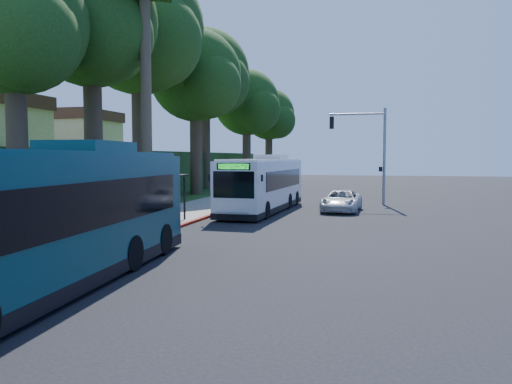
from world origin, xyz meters
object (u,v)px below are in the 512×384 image
(white_bus, at_px, (264,183))
(pickup, at_px, (341,201))
(teal_bus, at_px, (49,216))
(bus_shelter, at_px, (152,188))

(white_bus, height_order, pickup, white_bus)
(white_bus, distance_m, pickup, 5.08)
(white_bus, xyz_separation_m, pickup, (4.87, 0.93, -1.09))
(white_bus, distance_m, teal_bus, 19.94)
(teal_bus, bearing_deg, white_bus, 82.85)
(bus_shelter, distance_m, pickup, 12.23)
(white_bus, bearing_deg, pickup, 12.56)
(teal_bus, bearing_deg, bus_shelter, 100.73)
(pickup, bearing_deg, white_bus, -166.58)
(bus_shelter, relative_size, teal_bus, 0.24)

